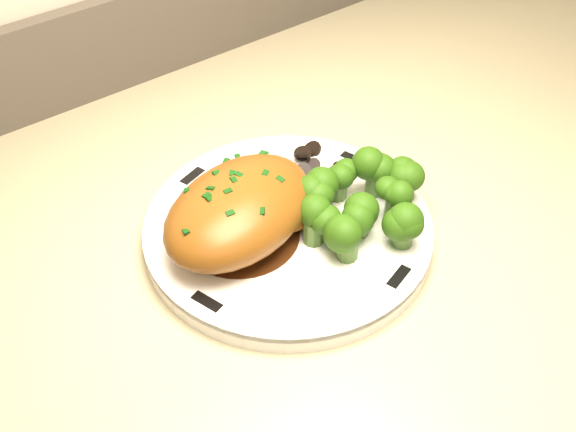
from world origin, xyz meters
TOP-DOWN VIEW (x-y plane):
  - plate at (0.41, 1.64)m, footprint 0.32×0.32m
  - rim_accent_0 at (0.52, 1.68)m, footprint 0.02×0.03m
  - rim_accent_1 at (0.37, 1.76)m, footprint 0.03×0.02m
  - rim_accent_2 at (0.29, 1.60)m, footprint 0.02×0.03m
  - rim_accent_3 at (0.44, 1.52)m, footprint 0.03×0.02m
  - gravy_pool at (0.36, 1.65)m, footprint 0.12×0.12m
  - chicken_breast at (0.37, 1.65)m, footprint 0.20×0.16m
  - mushroom_pile at (0.46, 1.69)m, footprint 0.08×0.06m
  - broccoli_florets at (0.46, 1.60)m, footprint 0.14×0.12m

SIDE VIEW (x-z plane):
  - plate at x=0.41m, z-range 0.92..0.94m
  - rim_accent_0 at x=0.52m, z-range 0.94..0.94m
  - rim_accent_1 at x=0.37m, z-range 0.94..0.94m
  - rim_accent_2 at x=0.29m, z-range 0.94..0.94m
  - rim_accent_3 at x=0.44m, z-range 0.94..0.94m
  - gravy_pool at x=0.36m, z-range 0.94..0.94m
  - mushroom_pile at x=0.46m, z-range 0.93..0.95m
  - broccoli_florets at x=0.46m, z-range 0.94..0.99m
  - chicken_breast at x=0.37m, z-range 0.94..1.00m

